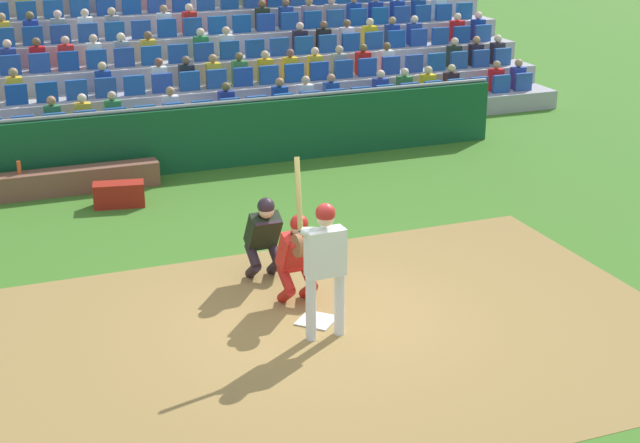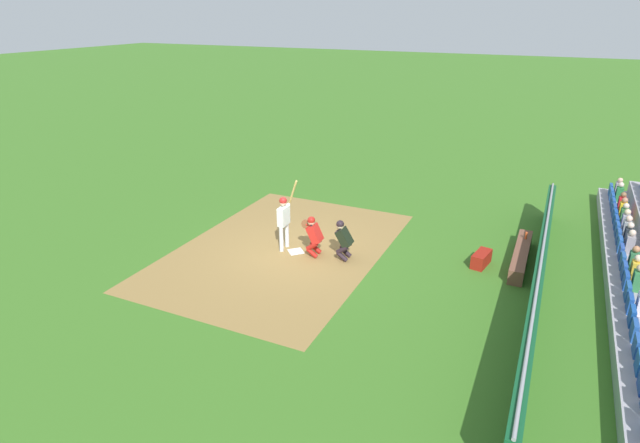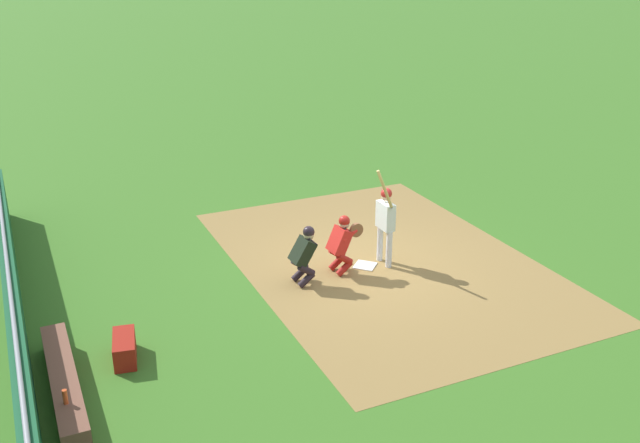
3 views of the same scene
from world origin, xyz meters
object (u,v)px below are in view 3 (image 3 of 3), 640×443
at_px(home_plate_umpire, 304,253).
at_px(dugout_bench, 64,385).
at_px(batter_at_plate, 385,218).
at_px(water_bottle_on_bench, 65,397).
at_px(home_plate_marker, 365,265).
at_px(catcher_crouching, 342,241).
at_px(equipment_duffel_bag, 125,348).

xyz_separation_m(home_plate_umpire, dugout_bench, (2.01, -4.90, -0.46)).
relative_size(batter_at_plate, water_bottle_on_bench, 9.96).
height_order(home_plate_marker, water_bottle_on_bench, water_bottle_on_bench).
bearing_deg(batter_at_plate, catcher_crouching, -91.27).
height_order(batter_at_plate, home_plate_umpire, batter_at_plate).
bearing_deg(equipment_duffel_bag, batter_at_plate, 114.36).
xyz_separation_m(water_bottle_on_bench, equipment_duffel_bag, (-1.51, 1.07, -0.35)).
distance_m(home_plate_umpire, equipment_duffel_bag, 4.12).
distance_m(home_plate_umpire, water_bottle_on_bench, 5.70).
height_order(home_plate_marker, catcher_crouching, catcher_crouching).
relative_size(dugout_bench, equipment_duffel_bag, 3.70).
height_order(home_plate_marker, batter_at_plate, batter_at_plate).
relative_size(home_plate_umpire, equipment_duffel_bag, 1.47).
bearing_deg(home_plate_marker, dugout_bench, -71.01).
bearing_deg(batter_at_plate, home_plate_marker, -98.91).
xyz_separation_m(catcher_crouching, water_bottle_on_bench, (2.99, -5.86, -0.16)).
xyz_separation_m(dugout_bench, water_bottle_on_bench, (0.83, -0.03, 0.33)).
bearing_deg(home_plate_umpire, catcher_crouching, 99.08).
bearing_deg(equipment_duffel_bag, catcher_crouching, 117.42).
bearing_deg(dugout_bench, equipment_duffel_bag, 123.43).
distance_m(batter_at_plate, dugout_bench, 7.22).
xyz_separation_m(batter_at_plate, home_plate_umpire, (0.13, -1.94, -0.40)).
bearing_deg(home_plate_marker, catcher_crouching, -85.64).
relative_size(home_plate_marker, equipment_duffel_bag, 0.52).
distance_m(water_bottle_on_bench, equipment_duffel_bag, 1.89).
xyz_separation_m(home_plate_marker, catcher_crouching, (0.04, -0.59, 0.70)).
bearing_deg(home_plate_umpire, water_bottle_on_bench, -60.08).
bearing_deg(batter_at_plate, dugout_bench, -72.63).
distance_m(dugout_bench, equipment_duffel_bag, 1.24).
distance_m(batter_at_plate, equipment_duffel_bag, 6.05).
height_order(catcher_crouching, water_bottle_on_bench, catcher_crouching).
bearing_deg(water_bottle_on_bench, catcher_crouching, 117.03).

